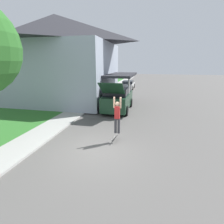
{
  "coord_description": "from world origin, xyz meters",
  "views": [
    {
      "loc": [
        2.45,
        -7.14,
        4.0
      ],
      "look_at": [
        0.23,
        2.72,
        1.15
      ],
      "focal_mm": 28.0,
      "sensor_mm": 36.0,
      "label": 1
    }
  ],
  "objects_px": {
    "car_down_street": "(128,85)",
    "skateboard": "(115,138)",
    "suv_parked": "(118,98)",
    "skateboarder": "(117,115)"
  },
  "relations": [
    {
      "from": "skateboarder",
      "to": "skateboard",
      "type": "relative_size",
      "value": 2.47
    },
    {
      "from": "car_down_street",
      "to": "skateboard",
      "type": "bearing_deg",
      "value": -84.31
    },
    {
      "from": "car_down_street",
      "to": "skateboarder",
      "type": "bearing_deg",
      "value": -84.0
    },
    {
      "from": "car_down_street",
      "to": "skateboard",
      "type": "relative_size",
      "value": 5.55
    },
    {
      "from": "suv_parked",
      "to": "skateboard",
      "type": "distance_m",
      "value": 6.42
    },
    {
      "from": "suv_parked",
      "to": "skateboard",
      "type": "xyz_separation_m",
      "value": [
        1.04,
        -6.27,
        -0.86
      ]
    },
    {
      "from": "car_down_street",
      "to": "skateboarder",
      "type": "relative_size",
      "value": 2.25
    },
    {
      "from": "skateboarder",
      "to": "skateboard",
      "type": "height_order",
      "value": "skateboarder"
    },
    {
      "from": "skateboard",
      "to": "suv_parked",
      "type": "bearing_deg",
      "value": 99.41
    },
    {
      "from": "suv_parked",
      "to": "car_down_street",
      "type": "xyz_separation_m",
      "value": [
        -0.92,
        13.41,
        -0.47
      ]
    }
  ]
}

